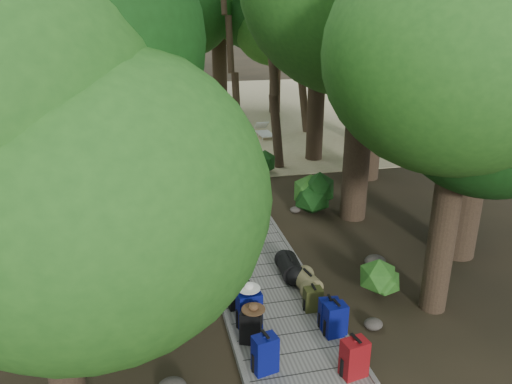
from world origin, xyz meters
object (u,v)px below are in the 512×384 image
object	(u,v)px
backpack_right_a	(354,356)
backpack_left_d	(234,288)
duffel_right_khaki	(307,282)
backpack_left_b	(251,325)
backpack_left_a	(265,352)
backpack_right_c	(329,312)
backpack_left_c	(249,308)
kayak	(105,144)
lone_suitcase_on_sand	(214,148)
duffel_right_black	(290,267)
backpack_right_b	(335,318)
sun_lounger	(265,131)
suitcase_on_boardwalk	(239,294)
backpack_right_d	(313,298)

from	to	relation	value
backpack_right_a	backpack_left_d	bearing A→B (deg)	108.58
backpack_right_a	duffel_right_khaki	xyz separation A→B (m)	(0.07, 2.45, -0.15)
backpack_left_b	duffel_right_khaki	distance (m)	1.94
backpack_left_a	backpack_right_c	world-z (taller)	backpack_left_a
backpack_left_a	backpack_left_c	world-z (taller)	backpack_left_c
backpack_right_a	backpack_right_c	xyz separation A→B (m)	(0.08, 1.26, -0.05)
backpack_left_d	kayak	bearing A→B (deg)	95.99
backpack_left_a	lone_suitcase_on_sand	distance (m)	12.18
backpack_right_c	duffel_right_black	xyz separation A→B (m)	(-0.18, 1.80, -0.07)
backpack_right_b	sun_lounger	distance (m)	14.02
backpack_left_a	sun_lounger	size ratio (longest dim) A/B	0.39
backpack_right_c	suitcase_on_boardwalk	xyz separation A→B (m)	(-1.44, 0.94, -0.00)
backpack_left_a	backpack_right_c	xyz separation A→B (m)	(1.38, 0.86, -0.05)
duffel_right_black	lone_suitcase_on_sand	bearing A→B (deg)	94.88
backpack_right_a	kayak	bearing A→B (deg)	95.83
kayak	backpack_right_c	bearing A→B (deg)	-65.67
kayak	lone_suitcase_on_sand	bearing A→B (deg)	-21.39
backpack_left_d	lone_suitcase_on_sand	xyz separation A→B (m)	(1.12, 10.07, -0.03)
backpack_left_d	kayak	xyz separation A→B (m)	(-3.01, 12.19, -0.20)
backpack_right_a	lone_suitcase_on_sand	bearing A→B (deg)	80.36
backpack_left_a	suitcase_on_boardwalk	world-z (taller)	backpack_left_a
sun_lounger	duffel_right_khaki	bearing A→B (deg)	-102.68
backpack_left_a	backpack_left_d	distance (m)	2.08
backpack_right_d	suitcase_on_boardwalk	distance (m)	1.39
backpack_right_c	kayak	bearing A→B (deg)	114.56
backpack_right_d	suitcase_on_boardwalk	xyz separation A→B (m)	(-1.34, 0.39, 0.04)
duffel_right_black	backpack_left_a	bearing A→B (deg)	-110.49
backpack_right_b	suitcase_on_boardwalk	bearing A→B (deg)	135.79
backpack_left_c	backpack_right_b	xyz separation A→B (m)	(1.39, -0.56, -0.06)
backpack_left_d	suitcase_on_boardwalk	distance (m)	0.28
backpack_right_d	duffel_right_khaki	size ratio (longest dim) A/B	0.83
backpack_right_d	lone_suitcase_on_sand	world-z (taller)	lone_suitcase_on_sand
kayak	backpack_right_b	bearing A→B (deg)	-65.94
backpack_left_b	backpack_left_d	world-z (taller)	backpack_left_b
backpack_left_a	suitcase_on_boardwalk	bearing A→B (deg)	79.52
backpack_right_c	sun_lounger	xyz separation A→B (m)	(2.25, 13.59, -0.11)
backpack_left_d	backpack_right_b	bearing A→B (deg)	-52.45
backpack_left_a	duffel_right_black	bearing A→B (deg)	53.28
backpack_right_a	backpack_left_c	bearing A→B (deg)	118.81
backpack_left_d	kayak	world-z (taller)	backpack_left_d
backpack_left_d	backpack_right_a	world-z (taller)	backpack_right_a
backpack_right_b	backpack_right_c	distance (m)	0.26
backpack_left_c	suitcase_on_boardwalk	world-z (taller)	backpack_left_c
backpack_left_c	sun_lounger	world-z (taller)	backpack_left_c
kayak	backpack_right_d	bearing A→B (deg)	-65.37
backpack_left_b	kayak	bearing A→B (deg)	126.35
backpack_left_d	backpack_left_b	bearing A→B (deg)	-96.46
backpack_left_a	duffel_right_black	distance (m)	2.93
backpack_left_a	backpack_left_c	distance (m)	1.17
backpack_left_d	sun_lounger	distance (m)	12.93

